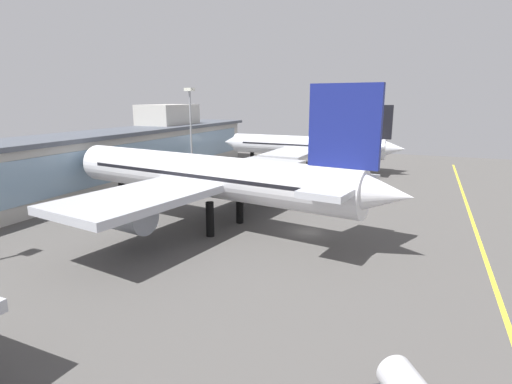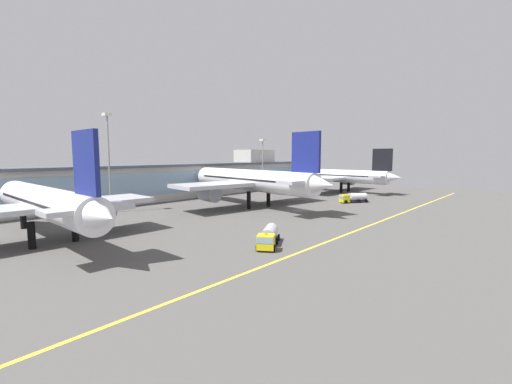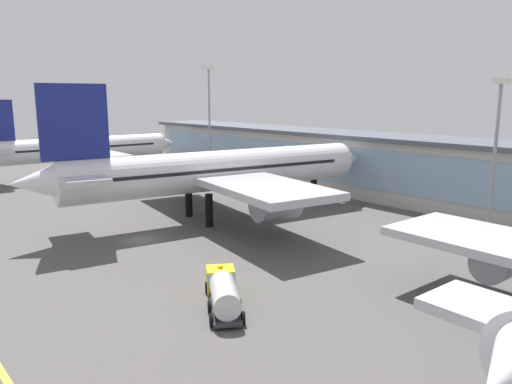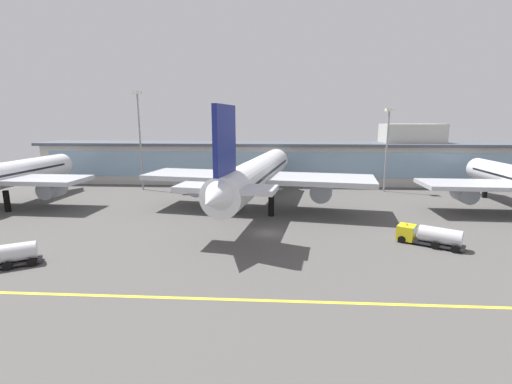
{
  "view_description": "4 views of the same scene",
  "coord_description": "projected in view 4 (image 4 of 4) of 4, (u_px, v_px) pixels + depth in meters",
  "views": [
    {
      "loc": [
        -53.0,
        -14.39,
        18.4
      ],
      "look_at": [
        0.6,
        8.08,
        4.96
      ],
      "focal_mm": 28.49,
      "sensor_mm": 36.0,
      "label": 1
    },
    {
      "loc": [
        -75.54,
        -50.11,
        14.66
      ],
      "look_at": [
        -5.86,
        9.94,
        4.71
      ],
      "focal_mm": 24.2,
      "sensor_mm": 36.0,
      "label": 2
    },
    {
      "loc": [
        56.46,
        -28.37,
        18.4
      ],
      "look_at": [
        8.35,
        12.67,
        6.04
      ],
      "focal_mm": 34.18,
      "sensor_mm": 36.0,
      "label": 3
    },
    {
      "loc": [
        1.52,
        -55.47,
        18.1
      ],
      "look_at": [
        -2.62,
        12.09,
        4.32
      ],
      "focal_mm": 25.16,
      "sensor_mm": 36.0,
      "label": 4
    }
  ],
  "objects": [
    {
      "name": "airliner_near_right",
      "position": [
        257.0,
        175.0,
        70.88
      ],
      "size": [
        46.47,
        57.27,
        20.07
      ],
      "rotation": [
        0.0,
        0.0,
        1.41
      ],
      "color": "black",
      "rests_on": "ground"
    },
    {
      "name": "apron_light_mast_west",
      "position": [
        139.0,
        127.0,
        90.87
      ],
      "size": [
        1.8,
        1.8,
        24.97
      ],
      "color": "gray",
      "rests_on": "ground"
    },
    {
      "name": "airliner_near_left",
      "position": [
        0.0,
        177.0,
        73.32
      ],
      "size": [
        35.17,
        48.97,
        17.87
      ],
      "rotation": [
        0.0,
        0.0,
        1.53
      ],
      "color": "black",
      "rests_on": "ground"
    },
    {
      "name": "taxiway_centreline_stripe",
      "position": [
        261.0,
        300.0,
        36.44
      ],
      "size": [
        146.67,
        0.5,
        0.01
      ],
      "primitive_type": "cube",
      "color": "yellow",
      "rests_on": "ground"
    },
    {
      "name": "fuel_tanker_truck",
      "position": [
        428.0,
        235.0,
        52.25
      ],
      "size": [
        8.96,
        6.85,
        2.9
      ],
      "rotation": [
        0.0,
        0.0,
        2.59
      ],
      "color": "black",
      "rests_on": "ground"
    },
    {
      "name": "ground_plane",
      "position": [
        268.0,
        233.0,
        57.96
      ],
      "size": [
        183.34,
        183.34,
        0.0
      ],
      "primitive_type": "plane",
      "color": "#514F4C"
    },
    {
      "name": "terminal_building",
      "position": [
        279.0,
        161.0,
        103.31
      ],
      "size": [
        133.96,
        14.0,
        16.79
      ],
      "color": "beige",
      "rests_on": "ground"
    },
    {
      "name": "apron_light_mast_centre",
      "position": [
        388.0,
        137.0,
        88.91
      ],
      "size": [
        1.8,
        1.8,
        20.7
      ],
      "color": "gray",
      "rests_on": "ground"
    }
  ]
}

